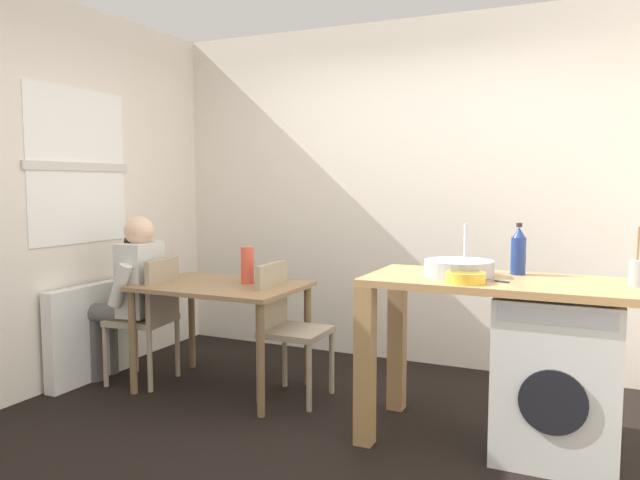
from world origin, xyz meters
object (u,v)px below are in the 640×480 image
mixing_bowl (466,277)px  vase (247,265)px  chair_opposite (286,322)px  washing_machine (557,376)px  chair_person_seat (150,313)px  bottle_tall_green (518,251)px  seated_person (130,289)px  dining_table (221,298)px

mixing_bowl → vase: vase is taller
chair_opposite → washing_machine: (1.70, -0.20, -0.08)m
chair_person_seat → bottle_tall_green: size_ratio=3.10×
seated_person → vase: size_ratio=4.72×
dining_table → washing_machine: 2.19m
mixing_bowl → vase: 1.64m
washing_machine → vase: vase is taller
vase → chair_opposite: bearing=-8.8°
chair_person_seat → chair_opposite: 1.03m
bottle_tall_green → vase: size_ratio=1.14×
washing_machine → vase: (-2.03, 0.25, 0.44)m
seated_person → vase: bearing=-83.1°
chair_opposite → seated_person: 1.20m
dining_table → mixing_bowl: mixing_bowl is taller
seated_person → bottle_tall_green: bearing=-93.1°
bottle_tall_green → vase: bearing=178.8°
vase → dining_table: bearing=-146.3°
chair_person_seat → chair_opposite: size_ratio=1.00×
dining_table → chair_person_seat: (-0.55, -0.09, -0.14)m
chair_opposite → seated_person: (-1.18, -0.16, 0.16)m
seated_person → dining_table: bearing=-88.0°
dining_table → bottle_tall_green: 1.99m
chair_opposite → mixing_bowl: 1.39m
chair_opposite → mixing_bowl: (1.26, -0.39, 0.44)m
bottle_tall_green → vase: (-1.79, 0.04, -0.18)m
mixing_bowl → bottle_tall_green: bearing=62.7°
vase → bottle_tall_green: bearing=-1.2°
dining_table → bottle_tall_green: (1.94, 0.06, 0.41)m
chair_person_seat → mixing_bowl: 2.33m
dining_table → washing_machine: (2.18, -0.15, -0.21)m
bottle_tall_green → chair_person_seat: bearing=-176.4°
seated_person → mixing_bowl: seated_person is taller
seated_person → bottle_tall_green: (2.65, 0.17, 0.38)m
mixing_bowl → dining_table: bearing=168.8°
chair_opposite → mixing_bowl: bearing=72.2°
chair_person_seat → seated_person: seated_person is taller
dining_table → mixing_bowl: 1.79m
dining_table → seated_person: (-0.71, -0.11, 0.03)m
chair_opposite → chair_person_seat: bearing=-82.5°
chair_person_seat → mixing_bowl: bearing=-103.2°
chair_person_seat → chair_opposite: (1.02, 0.14, 0.00)m
chair_person_seat → vase: size_ratio=3.54×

